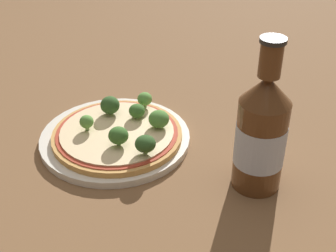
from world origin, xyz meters
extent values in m
plane|color=brown|center=(0.00, 0.00, 0.00)|extent=(3.00, 3.00, 0.00)
cylinder|color=silver|center=(-0.01, -0.01, 0.01)|extent=(0.25, 0.25, 0.01)
cylinder|color=tan|center=(0.00, -0.01, 0.02)|extent=(0.22, 0.22, 0.01)
cylinder|color=#A83823|center=(0.00, -0.01, 0.02)|extent=(0.20, 0.20, 0.00)
cylinder|color=beige|center=(0.00, -0.01, 0.02)|extent=(0.19, 0.19, 0.00)
cylinder|color=#7A9E5B|center=(-0.01, 0.04, 0.03)|extent=(0.01, 0.01, 0.01)
ellipsoid|color=#386628|center=(-0.01, 0.04, 0.04)|extent=(0.03, 0.03, 0.02)
cylinder|color=#7A9E5B|center=(-0.05, 0.01, 0.03)|extent=(0.01, 0.01, 0.01)
ellipsoid|color=#2D5123|center=(-0.05, 0.01, 0.04)|extent=(0.03, 0.03, 0.03)
cylinder|color=#7A9E5B|center=(-0.03, 0.07, 0.03)|extent=(0.01, 0.01, 0.01)
ellipsoid|color=#568E3D|center=(-0.03, 0.07, 0.04)|extent=(0.03, 0.03, 0.02)
cylinder|color=#7A9E5B|center=(-0.03, -0.05, 0.03)|extent=(0.01, 0.01, 0.01)
ellipsoid|color=#568E3D|center=(-0.03, -0.05, 0.04)|extent=(0.02, 0.02, 0.02)
cylinder|color=#7A9E5B|center=(0.04, -0.03, 0.03)|extent=(0.01, 0.01, 0.01)
ellipsoid|color=#386628|center=(0.04, -0.03, 0.04)|extent=(0.03, 0.03, 0.03)
cylinder|color=#7A9E5B|center=(0.08, -0.02, 0.03)|extent=(0.01, 0.01, 0.01)
ellipsoid|color=#2D5123|center=(0.08, -0.02, 0.04)|extent=(0.03, 0.03, 0.03)
cylinder|color=#7A9E5B|center=(0.04, 0.05, 0.03)|extent=(0.01, 0.01, 0.01)
ellipsoid|color=#477A33|center=(0.04, 0.05, 0.04)|extent=(0.03, 0.03, 0.03)
cylinder|color=#563319|center=(0.22, 0.08, 0.07)|extent=(0.07, 0.07, 0.14)
cylinder|color=#B2BCD1|center=(0.22, 0.08, 0.07)|extent=(0.07, 0.07, 0.06)
cone|color=#563319|center=(0.22, 0.08, 0.16)|extent=(0.07, 0.07, 0.04)
cylinder|color=#563319|center=(0.22, 0.08, 0.20)|extent=(0.03, 0.03, 0.05)
cylinder|color=black|center=(0.22, 0.08, 0.23)|extent=(0.03, 0.03, 0.01)
camera|label=1|loc=(0.54, -0.38, 0.45)|focal=50.00mm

